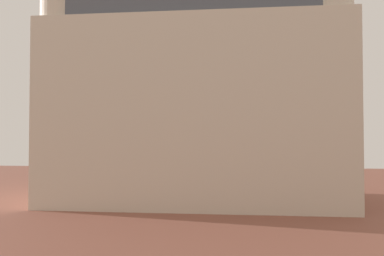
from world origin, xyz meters
name	(u,v)px	position (x,y,z in m)	size (l,w,h in m)	color
landmark_building	(195,97)	(-1.88, 33.23, 8.92)	(24.00, 12.20, 29.99)	beige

